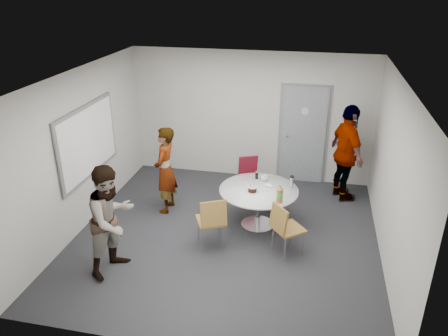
% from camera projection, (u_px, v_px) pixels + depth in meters
% --- Properties ---
extents(floor, '(5.00, 5.00, 0.00)m').
position_uv_depth(floor, '(226.00, 236.00, 7.41)').
color(floor, '#252529').
rests_on(floor, ground).
extents(ceiling, '(5.00, 5.00, 0.00)m').
position_uv_depth(ceiling, '(227.00, 78.00, 6.30)').
color(ceiling, silver).
rests_on(ceiling, wall_back).
extents(wall_back, '(5.00, 0.00, 5.00)m').
position_uv_depth(wall_back, '(251.00, 116.00, 9.08)').
color(wall_back, '#B4B2AB').
rests_on(wall_back, floor).
extents(wall_left, '(0.00, 5.00, 5.00)m').
position_uv_depth(wall_left, '(81.00, 151.00, 7.33)').
color(wall_left, '#B4B2AB').
rests_on(wall_left, floor).
extents(wall_right, '(0.00, 5.00, 5.00)m').
position_uv_depth(wall_right, '(394.00, 178.00, 6.37)').
color(wall_right, '#B4B2AB').
rests_on(wall_right, floor).
extents(wall_front, '(5.00, 0.00, 5.00)m').
position_uv_depth(wall_front, '(178.00, 255.00, 4.62)').
color(wall_front, '#B4B2AB').
rests_on(wall_front, floor).
extents(door, '(1.02, 0.17, 2.12)m').
position_uv_depth(door, '(303.00, 135.00, 8.99)').
color(door, slate).
rests_on(door, wall_back).
extents(whiteboard, '(0.04, 1.90, 1.25)m').
position_uv_depth(whiteboard, '(88.00, 141.00, 7.46)').
color(whiteboard, slate).
rests_on(whiteboard, wall_left).
extents(table, '(1.35, 1.35, 1.02)m').
position_uv_depth(table, '(260.00, 195.00, 7.47)').
color(table, silver).
rests_on(table, floor).
extents(chair_near_left, '(0.59, 0.61, 0.91)m').
position_uv_depth(chair_near_left, '(212.00, 218.00, 6.86)').
color(chair_near_left, brown).
rests_on(chair_near_left, floor).
extents(chair_near_right, '(0.61, 0.60, 0.88)m').
position_uv_depth(chair_near_right, '(284.00, 225.00, 6.71)').
color(chair_near_right, brown).
rests_on(chair_near_right, floor).
extents(chair_far, '(0.53, 0.55, 0.84)m').
position_uv_depth(chair_far, '(249.00, 173.00, 8.51)').
color(chair_far, maroon).
rests_on(chair_far, floor).
extents(person_main, '(0.39, 0.59, 1.62)m').
position_uv_depth(person_main, '(165.00, 170.00, 7.92)').
color(person_main, '#A5C6EA').
rests_on(person_main, floor).
extents(person_left, '(0.89, 0.99, 1.69)m').
position_uv_depth(person_left, '(112.00, 220.00, 6.26)').
color(person_left, white).
rests_on(person_left, floor).
extents(person_right, '(0.88, 1.20, 1.90)m').
position_uv_depth(person_right, '(347.00, 154.00, 8.27)').
color(person_right, black).
rests_on(person_right, floor).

